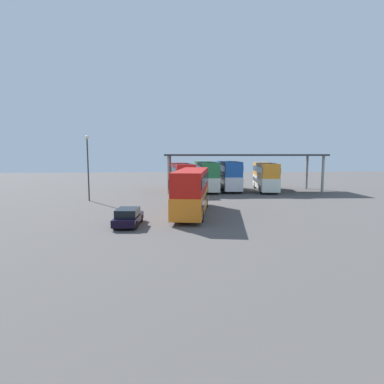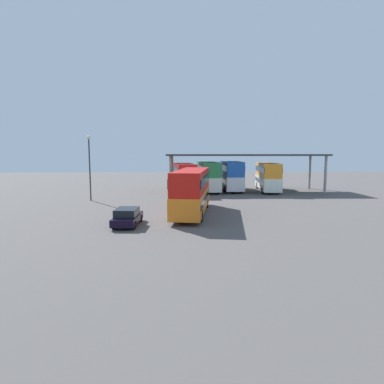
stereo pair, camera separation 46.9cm
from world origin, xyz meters
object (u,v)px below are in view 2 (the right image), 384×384
(double_decker_mid_row, at_px, (208,175))
(double_decker_far_right, at_px, (231,174))
(double_decker_end_of_row, at_px, (268,176))
(double_decker_main, at_px, (192,190))
(parked_hatchback, at_px, (127,217))
(double_decker_near_canopy, at_px, (183,176))
(lamppost_tall, at_px, (89,160))

(double_decker_mid_row, bearing_deg, double_decker_far_right, -85.27)
(double_decker_far_right, xyz_separation_m, double_decker_end_of_row, (5.33, -1.14, -0.12))
(double_decker_main, bearing_deg, parked_hatchback, 141.34)
(double_decker_end_of_row, bearing_deg, double_decker_near_canopy, 100.34)
(double_decker_far_right, bearing_deg, double_decker_end_of_row, -100.73)
(parked_hatchback, relative_size, double_decker_end_of_row, 0.37)
(parked_hatchback, relative_size, double_decker_near_canopy, 0.37)
(parked_hatchback, height_order, double_decker_end_of_row, double_decker_end_of_row)
(parked_hatchback, bearing_deg, double_decker_mid_row, -15.81)
(double_decker_near_canopy, xyz_separation_m, lamppost_tall, (-11.09, -8.34, 2.53))
(double_decker_near_canopy, relative_size, double_decker_far_right, 1.08)
(double_decker_mid_row, relative_size, double_decker_far_right, 1.07)
(double_decker_near_canopy, distance_m, double_decker_far_right, 7.35)
(double_decker_main, bearing_deg, double_decker_far_right, -10.45)
(parked_hatchback, bearing_deg, double_decker_far_right, -22.65)
(parked_hatchback, height_order, double_decker_near_canopy, double_decker_near_canopy)
(double_decker_end_of_row, bearing_deg, double_decker_main, 153.52)
(double_decker_near_canopy, xyz_separation_m, double_decker_far_right, (7.15, 1.69, 0.13))
(double_decker_near_canopy, bearing_deg, double_decker_end_of_row, -92.41)
(double_decker_far_right, distance_m, lamppost_tall, 20.96)
(parked_hatchback, xyz_separation_m, double_decker_near_canopy, (4.80, 21.88, 1.58))
(double_decker_mid_row, distance_m, lamppost_tall, 17.80)
(parked_hatchback, bearing_deg, lamppost_tall, 29.16)
(parked_hatchback, distance_m, double_decker_mid_row, 24.74)
(parked_hatchback, relative_size, double_decker_far_right, 0.40)
(double_decker_end_of_row, bearing_deg, lamppost_tall, 118.48)
(double_decker_end_of_row, bearing_deg, parked_hatchback, 150.17)
(double_decker_mid_row, bearing_deg, double_decker_main, 168.51)
(double_decker_mid_row, xyz_separation_m, lamppost_tall, (-14.75, -9.66, 2.43))
(double_decker_end_of_row, bearing_deg, double_decker_far_right, 85.77)
(double_decker_main, xyz_separation_m, double_decker_end_of_row, (12.08, 17.72, 0.04))
(double_decker_main, relative_size, lamppost_tall, 1.52)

